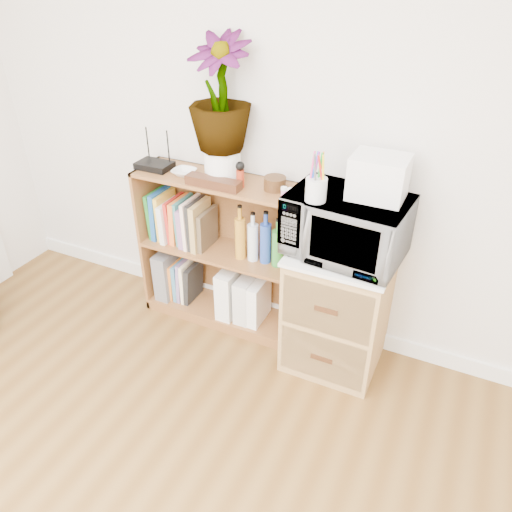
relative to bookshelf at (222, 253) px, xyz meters
The scene contains 21 objects.
skirting_board 0.57m from the bookshelf, 21.80° to the left, with size 4.00×0.02×0.10m, color white.
bookshelf is the anchor object (origin of this frame).
wicker_unit 0.76m from the bookshelf, ahead, with size 0.50×0.45×0.70m, color #9E7542.
microwave 0.86m from the bookshelf, ahead, with size 0.57×0.38×0.31m, color silver.
pen_cup 0.89m from the bookshelf, 17.11° to the right, with size 0.10×0.10×0.11m, color silver.
small_appliance 1.09m from the bookshelf, ahead, with size 0.25×0.21×0.20m, color white.
router 0.64m from the bookshelf, behind, with size 0.20×0.14×0.04m, color black.
white_bowl 0.53m from the bookshelf, behind, with size 0.13×0.13×0.03m, color silver.
plant_pot 0.56m from the bookshelf, 51.61° to the left, with size 0.20×0.20×0.17m, color white.
potted_plant 0.93m from the bookshelf, 51.61° to the left, with size 0.32×0.32×0.58m, color #2F752E.
trinket_box 0.51m from the bookshelf, 76.17° to the right, with size 0.31×0.08×0.05m, color #331B0E.
kokeshi_doll 0.55m from the bookshelf, 14.63° to the right, with size 0.04×0.04×0.10m, color maroon.
wooden_bowl 0.61m from the bookshelf, ahead, with size 0.12×0.12×0.07m, color #371E0F.
paint_jars 0.68m from the bookshelf, 11.20° to the right, with size 0.11×0.04×0.06m, color pink.
file_box 0.46m from the bookshelf, behind, with size 0.10×0.26×0.32m, color slate.
magazine_holder_left 0.26m from the bookshelf, ahead, with size 0.10×0.25×0.31m, color white.
magazine_holder_mid 0.31m from the bookshelf, ahead, with size 0.09×0.23×0.29m, color silver.
magazine_holder_right 0.36m from the bookshelf, ahead, with size 0.09×0.22×0.28m, color white.
cookbooks 0.31m from the bookshelf, behind, with size 0.39×0.20×0.30m.
liquor_bottles 0.37m from the bookshelf, ahead, with size 0.45×0.07×0.32m.
lower_books 0.39m from the bookshelf, behind, with size 0.16×0.19×0.29m.
Camera 1 is at (0.92, -0.09, 2.04)m, focal length 35.00 mm.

